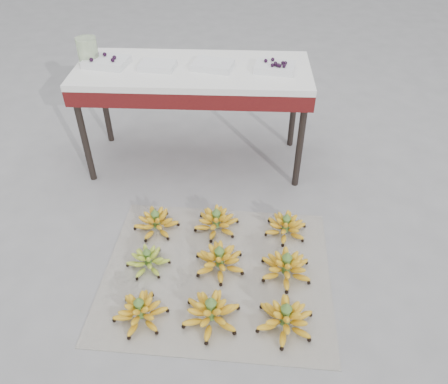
{
  "coord_description": "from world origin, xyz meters",
  "views": [
    {
      "loc": [
        0.21,
        -1.66,
        1.89
      ],
      "look_at": [
        0.12,
        0.27,
        0.31
      ],
      "focal_mm": 35.0,
      "sensor_mm": 36.0,
      "label": 1
    }
  ],
  "objects_px": {
    "bunch_front_left": "(140,311)",
    "tray_left": "(158,66)",
    "bunch_mid_center": "(220,260)",
    "bunch_back_center": "(216,221)",
    "tray_far_right": "(275,67)",
    "bunch_front_right": "(285,318)",
    "bunch_back_left": "(156,222)",
    "bunch_back_right": "(286,226)",
    "bunch_mid_left": "(148,260)",
    "vendor_table": "(193,80)",
    "tray_right": "(213,65)",
    "glass_jar": "(88,51)",
    "newspaper_mat": "(217,273)",
    "bunch_mid_right": "(286,267)",
    "tray_far_left": "(106,61)",
    "bunch_front_center": "(211,312)"
  },
  "relations": [
    {
      "from": "newspaper_mat",
      "to": "bunch_mid_left",
      "type": "bearing_deg",
      "value": 175.64
    },
    {
      "from": "tray_left",
      "to": "bunch_back_left",
      "type": "bearing_deg",
      "value": -86.54
    },
    {
      "from": "bunch_front_center",
      "to": "tray_left",
      "type": "relative_size",
      "value": 1.33
    },
    {
      "from": "bunch_mid_right",
      "to": "bunch_back_center",
      "type": "xyz_separation_m",
      "value": [
        -0.4,
        0.35,
        -0.0
      ]
    },
    {
      "from": "bunch_mid_left",
      "to": "bunch_back_right",
      "type": "xyz_separation_m",
      "value": [
        0.79,
        0.3,
        0.0
      ]
    },
    {
      "from": "bunch_back_left",
      "to": "bunch_back_right",
      "type": "distance_m",
      "value": 0.79
    },
    {
      "from": "bunch_mid_left",
      "to": "bunch_back_center",
      "type": "relative_size",
      "value": 0.86
    },
    {
      "from": "bunch_back_right",
      "to": "tray_far_right",
      "type": "relative_size",
      "value": 0.99
    },
    {
      "from": "bunch_mid_left",
      "to": "glass_jar",
      "type": "bearing_deg",
      "value": 124.25
    },
    {
      "from": "bunch_front_right",
      "to": "tray_left",
      "type": "xyz_separation_m",
      "value": [
        -0.79,
        1.38,
        0.69
      ]
    },
    {
      "from": "bunch_front_right",
      "to": "bunch_mid_center",
      "type": "xyz_separation_m",
      "value": [
        -0.34,
        0.36,
        -0.0
      ]
    },
    {
      "from": "bunch_back_left",
      "to": "bunch_front_center",
      "type": "bearing_deg",
      "value": -56.26
    },
    {
      "from": "tray_far_right",
      "to": "tray_right",
      "type": "bearing_deg",
      "value": 177.37
    },
    {
      "from": "bunch_mid_center",
      "to": "bunch_back_center",
      "type": "distance_m",
      "value": 0.32
    },
    {
      "from": "bunch_back_left",
      "to": "glass_jar",
      "type": "height_order",
      "value": "glass_jar"
    },
    {
      "from": "bunch_mid_right",
      "to": "vendor_table",
      "type": "xyz_separation_m",
      "value": [
        -0.6,
        1.08,
        0.58
      ]
    },
    {
      "from": "bunch_front_right",
      "to": "bunch_mid_center",
      "type": "relative_size",
      "value": 0.85
    },
    {
      "from": "newspaper_mat",
      "to": "tray_left",
      "type": "relative_size",
      "value": 5.2
    },
    {
      "from": "bunch_mid_right",
      "to": "tray_right",
      "type": "xyz_separation_m",
      "value": [
        -0.46,
        1.07,
        0.69
      ]
    },
    {
      "from": "newspaper_mat",
      "to": "bunch_back_center",
      "type": "bearing_deg",
      "value": 93.77
    },
    {
      "from": "bunch_mid_right",
      "to": "newspaper_mat",
      "type": "bearing_deg",
      "value": 172.65
    },
    {
      "from": "newspaper_mat",
      "to": "bunch_back_left",
      "type": "distance_m",
      "value": 0.52
    },
    {
      "from": "bunch_front_left",
      "to": "tray_left",
      "type": "height_order",
      "value": "tray_left"
    },
    {
      "from": "bunch_mid_left",
      "to": "bunch_mid_right",
      "type": "height_order",
      "value": "bunch_mid_right"
    },
    {
      "from": "bunch_front_center",
      "to": "bunch_back_center",
      "type": "distance_m",
      "value": 0.66
    },
    {
      "from": "bunch_mid_left",
      "to": "glass_jar",
      "type": "height_order",
      "value": "glass_jar"
    },
    {
      "from": "vendor_table",
      "to": "tray_left",
      "type": "xyz_separation_m",
      "value": [
        -0.22,
        -0.02,
        0.1
      ]
    },
    {
      "from": "glass_jar",
      "to": "tray_left",
      "type": "bearing_deg",
      "value": -7.88
    },
    {
      "from": "bunch_back_left",
      "to": "tray_far_left",
      "type": "xyz_separation_m",
      "value": [
        -0.39,
        0.77,
        0.7
      ]
    },
    {
      "from": "bunch_back_left",
      "to": "tray_far_right",
      "type": "distance_m",
      "value": 1.23
    },
    {
      "from": "bunch_front_right",
      "to": "bunch_back_left",
      "type": "bearing_deg",
      "value": 133.31
    },
    {
      "from": "bunch_back_left",
      "to": "bunch_back_center",
      "type": "distance_m",
      "value": 0.37
    },
    {
      "from": "newspaper_mat",
      "to": "bunch_front_center",
      "type": "relative_size",
      "value": 3.91
    },
    {
      "from": "bunch_front_left",
      "to": "tray_far_right",
      "type": "relative_size",
      "value": 1.0
    },
    {
      "from": "bunch_back_center",
      "to": "tray_right",
      "type": "distance_m",
      "value": 1.01
    },
    {
      "from": "bunch_back_center",
      "to": "tray_left",
      "type": "relative_size",
      "value": 1.33
    },
    {
      "from": "bunch_front_center",
      "to": "bunch_mid_left",
      "type": "height_order",
      "value": "bunch_front_center"
    },
    {
      "from": "bunch_mid_center",
      "to": "glass_jar",
      "type": "bearing_deg",
      "value": 107.34
    },
    {
      "from": "bunch_mid_left",
      "to": "tray_far_left",
      "type": "bearing_deg",
      "value": 119.4
    },
    {
      "from": "bunch_back_left",
      "to": "bunch_back_right",
      "type": "xyz_separation_m",
      "value": [
        0.79,
        0.0,
        -0.0
      ]
    },
    {
      "from": "bunch_back_right",
      "to": "tray_far_left",
      "type": "xyz_separation_m",
      "value": [
        -1.18,
        0.76,
        0.7
      ]
    },
    {
      "from": "bunch_back_right",
      "to": "bunch_mid_left",
      "type": "bearing_deg",
      "value": -155.93
    },
    {
      "from": "bunch_mid_center",
      "to": "tray_right",
      "type": "distance_m",
      "value": 1.25
    },
    {
      "from": "bunch_back_center",
      "to": "vendor_table",
      "type": "xyz_separation_m",
      "value": [
        -0.19,
        0.73,
        0.59
      ]
    },
    {
      "from": "bunch_front_left",
      "to": "bunch_mid_right",
      "type": "xyz_separation_m",
      "value": [
        0.74,
        0.32,
        0.0
      ]
    },
    {
      "from": "bunch_front_right",
      "to": "vendor_table",
      "type": "xyz_separation_m",
      "value": [
        -0.57,
        1.41,
        0.58
      ]
    },
    {
      "from": "bunch_front_center",
      "to": "vendor_table",
      "type": "xyz_separation_m",
      "value": [
        -0.21,
        1.39,
        0.58
      ]
    },
    {
      "from": "bunch_mid_center",
      "to": "tray_far_right",
      "type": "xyz_separation_m",
      "value": [
        0.3,
        1.02,
        0.69
      ]
    },
    {
      "from": "bunch_mid_center",
      "to": "glass_jar",
      "type": "distance_m",
      "value": 1.6
    },
    {
      "from": "bunch_back_right",
      "to": "vendor_table",
      "type": "distance_m",
      "value": 1.14
    }
  ]
}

